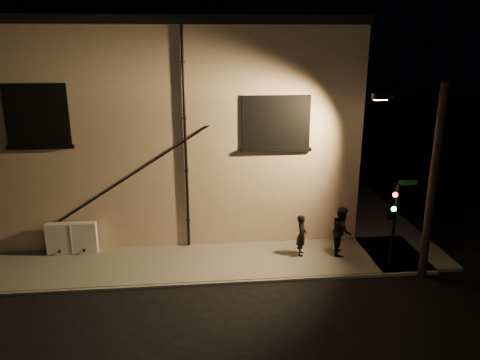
{
  "coord_description": "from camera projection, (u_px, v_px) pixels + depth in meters",
  "views": [
    {
      "loc": [
        -1.5,
        -14.19,
        8.02
      ],
      "look_at": [
        0.12,
        1.8,
        3.12
      ],
      "focal_mm": 35.0,
      "sensor_mm": 36.0,
      "label": 1
    }
  ],
  "objects": [
    {
      "name": "streetlamp_pole",
      "position": [
        429.0,
        177.0,
        15.46
      ],
      "size": [
        2.01,
        1.38,
        6.71
      ],
      "color": "black",
      "rests_on": "ground"
    },
    {
      "name": "ground",
      "position": [
        242.0,
        283.0,
        15.99
      ],
      "size": [
        90.0,
        90.0,
        0.0
      ],
      "primitive_type": "plane",
      "color": "black"
    },
    {
      "name": "utility_cabinet",
      "position": [
        72.0,
        238.0,
        17.74
      ],
      "size": [
        1.87,
        0.31,
        1.23
      ],
      "primitive_type": "cube",
      "color": "silver",
      "rests_on": "sidewalk"
    },
    {
      "name": "sidewalk",
      "position": [
        259.0,
        229.0,
        20.26
      ],
      "size": [
        21.0,
        16.0,
        0.12
      ],
      "color": "slate",
      "rests_on": "ground"
    },
    {
      "name": "pedestrian_a",
      "position": [
        302.0,
        235.0,
        17.58
      ],
      "size": [
        0.51,
        0.65,
        1.58
      ],
      "primitive_type": "imported",
      "rotation": [
        0.0,
        0.0,
        1.32
      ],
      "color": "black",
      "rests_on": "sidewalk"
    },
    {
      "name": "traffic_signal",
      "position": [
        391.0,
        211.0,
        16.23
      ],
      "size": [
        1.31,
        1.89,
        3.21
      ],
      "color": "black",
      "rests_on": "sidewalk"
    },
    {
      "name": "pedestrian_b",
      "position": [
        342.0,
        231.0,
        17.62
      ],
      "size": [
        0.91,
        1.05,
        1.88
      ],
      "primitive_type": "imported",
      "rotation": [
        0.0,
        0.0,
        1.33
      ],
      "color": "black",
      "rests_on": "sidewalk"
    },
    {
      "name": "building",
      "position": [
        162.0,
        115.0,
        22.97
      ],
      "size": [
        16.2,
        12.23,
        8.8
      ],
      "color": "beige",
      "rests_on": "ground"
    }
  ]
}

